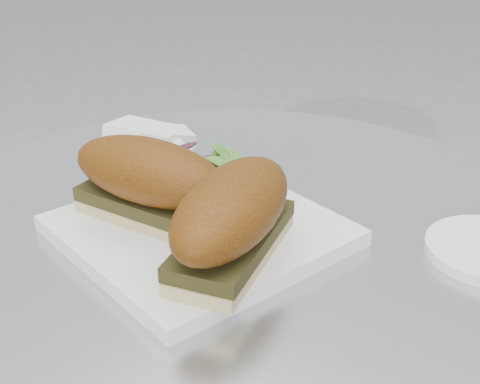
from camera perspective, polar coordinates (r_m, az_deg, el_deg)
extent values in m
cylinder|color=#BABDC2|center=(0.68, -0.75, -3.66)|extent=(0.70, 0.70, 0.02)
cube|color=white|center=(0.65, -3.46, -3.29)|extent=(0.28, 0.28, 0.02)
cube|color=#C8B87D|center=(0.66, -7.56, -1.71)|extent=(0.16, 0.08, 0.01)
cube|color=black|center=(0.66, -7.63, -0.67)|extent=(0.15, 0.08, 0.01)
ellipsoid|color=#5F3A09|center=(0.64, -7.80, 1.78)|extent=(0.18, 0.10, 0.06)
cube|color=#C8B87D|center=(0.59, -0.66, -5.10)|extent=(0.11, 0.17, 0.01)
cube|color=black|center=(0.59, -0.67, -3.98)|extent=(0.11, 0.16, 0.01)
ellipsoid|color=#5F3A09|center=(0.57, -0.69, -1.30)|extent=(0.13, 0.20, 0.06)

